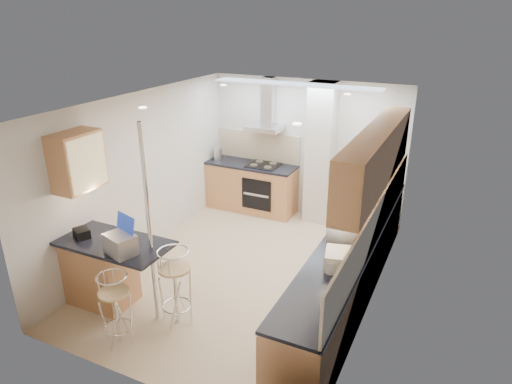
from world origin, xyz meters
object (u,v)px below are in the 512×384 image
at_px(laptop, 121,244).
at_px(bar_stool_end, 176,287).
at_px(microwave, 349,231).
at_px(bar_stool_near, 116,309).
at_px(bread_bin, 338,259).

distance_m(laptop, bar_stool_end, 0.83).
distance_m(microwave, bar_stool_end, 2.21).
relative_size(microwave, bar_stool_end, 0.59).
bearing_deg(laptop, microwave, 49.56).
xyz_separation_m(microwave, laptop, (-2.32, -1.44, -0.02)).
distance_m(bar_stool_near, bread_bin, 2.56).
bearing_deg(bar_stool_near, microwave, 55.02).
xyz_separation_m(microwave, bar_stool_end, (-1.77, -1.20, -0.59)).
xyz_separation_m(laptop, bar_stool_near, (0.16, -0.36, -0.62)).
distance_m(microwave, bar_stool_near, 2.89).
xyz_separation_m(laptop, bread_bin, (2.35, 0.84, -0.05)).
relative_size(microwave, laptop, 1.64).
distance_m(bar_stool_end, bread_bin, 1.97).
relative_size(bar_stool_near, bread_bin, 2.52).
xyz_separation_m(bar_stool_near, bread_bin, (2.19, 1.20, 0.57)).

